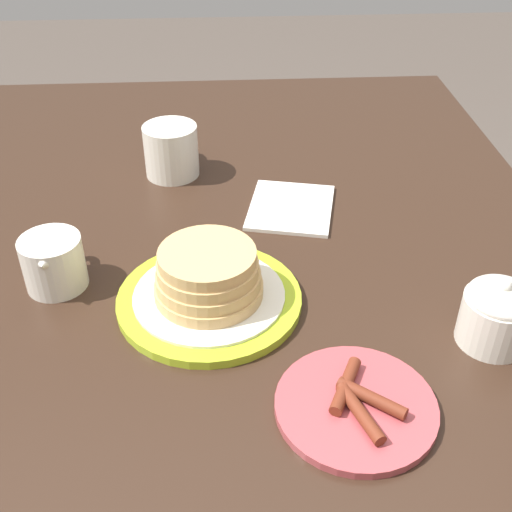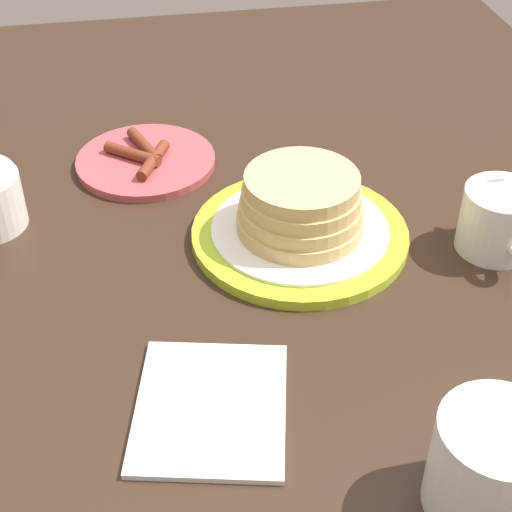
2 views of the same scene
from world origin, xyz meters
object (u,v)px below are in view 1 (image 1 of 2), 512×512
object	(u,v)px
creamer_pitcher	(56,262)
sugar_bowl	(501,313)
side_plate_bacon	(360,405)
coffee_mug	(174,149)
napkin	(293,207)
pancake_plate	(212,285)

from	to	relation	value
creamer_pitcher	sugar_bowl	distance (m)	0.55
side_plate_bacon	creamer_pitcher	xyz separation A→B (m)	(0.24, 0.36, 0.03)
coffee_mug	napkin	distance (m)	0.23
pancake_plate	coffee_mug	bearing A→B (deg)	10.00
pancake_plate	sugar_bowl	xyz separation A→B (m)	(-0.09, -0.34, 0.01)
pancake_plate	side_plate_bacon	xyz separation A→B (m)	(-0.19, -0.15, -0.02)
pancake_plate	creamer_pitcher	size ratio (longest dim) A/B	2.06
napkin	coffee_mug	bearing A→B (deg)	55.61
side_plate_bacon	coffee_mug	xyz separation A→B (m)	(0.54, 0.22, 0.04)
creamer_pitcher	coffee_mug	bearing A→B (deg)	-24.73
side_plate_bacon	creamer_pitcher	bearing A→B (deg)	56.52
sugar_bowl	side_plate_bacon	bearing A→B (deg)	118.21
pancake_plate	coffee_mug	xyz separation A→B (m)	(0.35, 0.06, 0.01)
pancake_plate	napkin	bearing A→B (deg)	-29.91
side_plate_bacon	sugar_bowl	distance (m)	0.21
side_plate_bacon	creamer_pitcher	distance (m)	0.43
side_plate_bacon	sugar_bowl	bearing A→B (deg)	-61.79
sugar_bowl	pancake_plate	bearing A→B (deg)	75.27
creamer_pitcher	napkin	distance (m)	0.37
side_plate_bacon	coffee_mug	distance (m)	0.58
napkin	side_plate_bacon	bearing A→B (deg)	-176.24
creamer_pitcher	napkin	xyz separation A→B (m)	(0.17, -0.33, -0.03)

